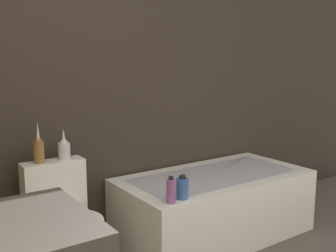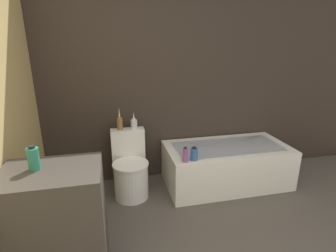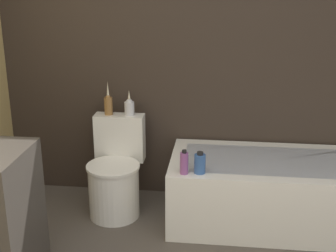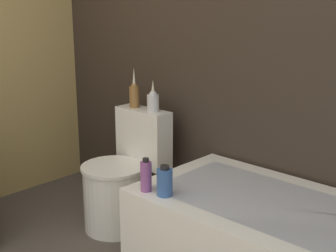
# 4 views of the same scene
# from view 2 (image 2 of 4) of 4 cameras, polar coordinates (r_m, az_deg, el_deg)

# --- Properties ---
(wall_back_tiled) EXTENTS (6.40, 0.06, 2.60)m
(wall_back_tiled) POSITION_cam_2_polar(r_m,az_deg,el_deg) (3.25, -1.49, 10.53)
(wall_back_tiled) COLOR #332821
(wall_back_tiled) RESTS_ON ground_plane
(bathtub) EXTENTS (1.50, 0.76, 0.50)m
(bathtub) POSITION_cam_2_polar(r_m,az_deg,el_deg) (3.39, 12.54, -8.18)
(bathtub) COLOR white
(bathtub) RESTS_ON ground
(toilet) EXTENTS (0.41, 0.54, 0.74)m
(toilet) POSITION_cam_2_polar(r_m,az_deg,el_deg) (3.09, -8.18, -9.63)
(toilet) COLOR white
(toilet) RESTS_ON ground
(vanity_counter) EXTENTS (0.69, 0.51, 0.87)m
(vanity_counter) POSITION_cam_2_polar(r_m,az_deg,el_deg) (2.22, -22.90, -18.89)
(vanity_counter) COLOR #38332D
(vanity_counter) RESTS_ON ground
(soap_bottle_glass) EXTENTS (0.08, 0.08, 0.18)m
(soap_bottle_glass) POSITION_cam_2_polar(r_m,az_deg,el_deg) (2.03, -27.23, -6.33)
(soap_bottle_glass) COLOR #267259
(soap_bottle_glass) RESTS_ON vanity_counter
(vase_gold) EXTENTS (0.06, 0.06, 0.26)m
(vase_gold) POSITION_cam_2_polar(r_m,az_deg,el_deg) (3.08, -10.47, 0.77)
(vase_gold) COLOR olive
(vase_gold) RESTS_ON toilet
(vase_silver) EXTENTS (0.08, 0.08, 0.20)m
(vase_silver) POSITION_cam_2_polar(r_m,az_deg,el_deg) (3.10, -7.42, 0.69)
(vase_silver) COLOR silver
(vase_silver) RESTS_ON toilet
(shampoo_bottle_tall) EXTENTS (0.06, 0.06, 0.17)m
(shampoo_bottle_tall) POSITION_cam_2_polar(r_m,az_deg,el_deg) (2.78, 3.77, -6.35)
(shampoo_bottle_tall) COLOR #8C4C8C
(shampoo_bottle_tall) RESTS_ON bathtub
(shampoo_bottle_short) EXTENTS (0.08, 0.08, 0.15)m
(shampoo_bottle_short) POSITION_cam_2_polar(r_m,az_deg,el_deg) (2.83, 5.69, -6.11)
(shampoo_bottle_short) COLOR #335999
(shampoo_bottle_short) RESTS_ON bathtub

